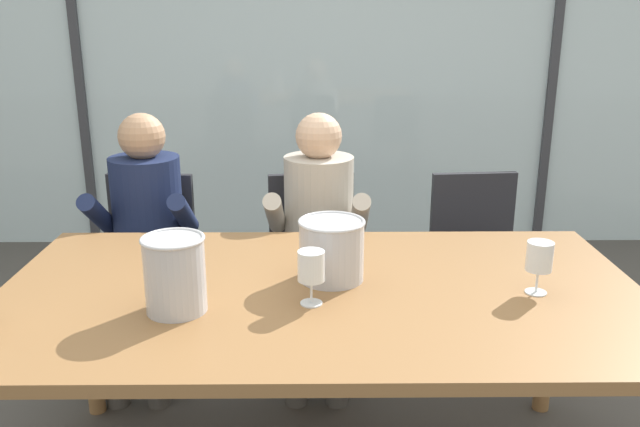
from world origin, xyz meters
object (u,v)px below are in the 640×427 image
object	(u,v)px
chair_left_of_center	(315,253)
ice_bucket_primary	(332,249)
chair_near_curtain	(148,254)
person_navy_polo	(145,229)
wine_glass_by_left_taster	(311,269)
chair_center	(477,252)
wine_glass_center_pour	(539,259)
dining_table	(321,308)
ice_bucket_secondary	(175,273)
person_beige_jumper	(318,228)

from	to	relation	value
chair_left_of_center	ice_bucket_primary	bearing A→B (deg)	-95.04
chair_near_curtain	person_navy_polo	xyz separation A→B (m)	(0.03, -0.14, 0.17)
person_navy_polo	ice_bucket_primary	bearing A→B (deg)	-42.78
wine_glass_by_left_taster	ice_bucket_primary	bearing A→B (deg)	71.20
chair_left_of_center	person_navy_polo	size ratio (longest dim) A/B	0.74
chair_center	wine_glass_center_pour	size ratio (longest dim) A/B	5.17
dining_table	chair_center	size ratio (longest dim) A/B	2.35
chair_near_curtain	chair_left_of_center	bearing A→B (deg)	4.19
dining_table	wine_glass_by_left_taster	bearing A→B (deg)	-105.07
person_navy_polo	dining_table	bearing A→B (deg)	-46.96
chair_center	ice_bucket_secondary	world-z (taller)	ice_bucket_secondary
dining_table	person_navy_polo	xyz separation A→B (m)	(-0.79, 0.85, -0.01)
chair_left_of_center	person_beige_jumper	size ratio (longest dim) A/B	0.74
person_beige_jumper	person_navy_polo	bearing A→B (deg)	-178.59
dining_table	ice_bucket_primary	world-z (taller)	ice_bucket_primary
ice_bucket_secondary	person_beige_jumper	bearing A→B (deg)	66.74
person_beige_jumper	chair_left_of_center	bearing A→B (deg)	96.71
person_navy_polo	person_beige_jumper	xyz separation A→B (m)	(0.79, 0.00, 0.00)
chair_near_curtain	person_beige_jumper	size ratio (longest dim) A/B	0.74
person_navy_polo	person_beige_jumper	world-z (taller)	same
dining_table	ice_bucket_primary	size ratio (longest dim) A/B	9.37
chair_near_curtain	person_beige_jumper	world-z (taller)	person_beige_jumper
chair_near_curtain	chair_left_of_center	xyz separation A→B (m)	(0.81, 0.00, 0.00)
chair_left_of_center	ice_bucket_secondary	size ratio (longest dim) A/B	3.80
wine_glass_by_left_taster	chair_center	bearing A→B (deg)	54.24
chair_near_curtain	ice_bucket_secondary	bearing A→B (deg)	-67.47
person_beige_jumper	ice_bucket_secondary	size ratio (longest dim) A/B	5.15
ice_bucket_secondary	chair_center	bearing A→B (deg)	43.70
dining_table	wine_glass_center_pour	xyz separation A→B (m)	(0.69, -0.04, 0.19)
chair_near_curtain	ice_bucket_primary	bearing A→B (deg)	-42.54
chair_near_curtain	chair_center	world-z (taller)	same
person_navy_polo	ice_bucket_secondary	size ratio (longest dim) A/B	5.15
ice_bucket_primary	wine_glass_center_pour	size ratio (longest dim) A/B	1.30
dining_table	wine_glass_center_pour	size ratio (longest dim) A/B	12.16
ice_bucket_primary	chair_near_curtain	bearing A→B (deg)	133.53
person_beige_jumper	ice_bucket_primary	world-z (taller)	person_beige_jumper
person_navy_polo	ice_bucket_primary	world-z (taller)	person_navy_polo
chair_near_curtain	wine_glass_center_pour	world-z (taller)	wine_glass_center_pour
person_navy_polo	wine_glass_by_left_taster	xyz separation A→B (m)	(0.76, -0.97, 0.19)
dining_table	person_beige_jumper	distance (m)	0.85
chair_left_of_center	wine_glass_by_left_taster	size ratio (longest dim) A/B	5.17
dining_table	wine_glass_by_left_taster	world-z (taller)	wine_glass_by_left_taster
wine_glass_by_left_taster	dining_table	bearing A→B (deg)	74.93
ice_bucket_primary	wine_glass_center_pour	xyz separation A→B (m)	(0.66, -0.12, 0.01)
chair_left_of_center	ice_bucket_secondary	xyz separation A→B (m)	(-0.42, -1.15, 0.37)
chair_near_curtain	person_beige_jumper	distance (m)	0.85
chair_left_of_center	ice_bucket_secondary	world-z (taller)	ice_bucket_secondary
wine_glass_by_left_taster	wine_glass_center_pour	xyz separation A→B (m)	(0.73, 0.08, 0.00)
chair_center	wine_glass_center_pour	distance (m)	1.10
person_beige_jumper	ice_bucket_secondary	world-z (taller)	person_beige_jumper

